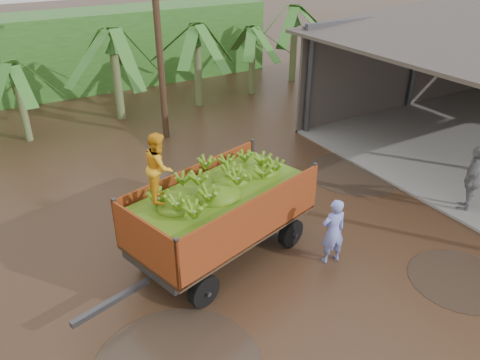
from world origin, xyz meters
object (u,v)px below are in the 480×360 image
at_px(man_blue, 333,231).
at_px(man_grey, 473,179).
at_px(banana_trailer, 221,209).
at_px(utility_pole, 158,33).

bearing_deg(man_blue, man_grey, -172.94).
distance_m(banana_trailer, man_grey, 7.14).
height_order(banana_trailer, man_blue, banana_trailer).
bearing_deg(utility_pole, banana_trailer, -102.77).
distance_m(man_grey, utility_pole, 11.00).
xyz_separation_m(man_blue, man_grey, (4.79, -0.17, 0.14)).
relative_size(man_blue, man_grey, 0.86).
height_order(banana_trailer, man_grey, banana_trailer).
bearing_deg(utility_pole, man_grey, -60.59).
bearing_deg(man_grey, man_blue, -26.96).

